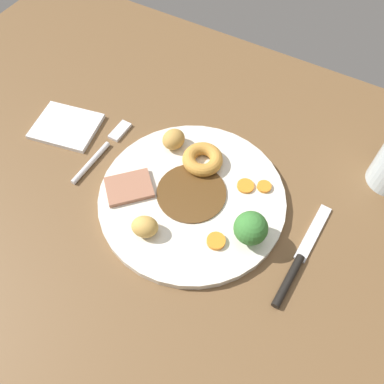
# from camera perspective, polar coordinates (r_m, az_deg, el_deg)

# --- Properties ---
(dining_table) EXTENTS (1.20, 0.84, 0.04)m
(dining_table) POSITION_cam_1_polar(r_m,az_deg,el_deg) (0.64, -2.80, -1.96)
(dining_table) COLOR brown
(dining_table) RESTS_ON ground
(dinner_plate) EXTENTS (0.29, 0.29, 0.01)m
(dinner_plate) POSITION_cam_1_polar(r_m,az_deg,el_deg) (0.62, 0.00, -0.86)
(dinner_plate) COLOR silver
(dinner_plate) RESTS_ON dining_table
(gravy_pool) EXTENTS (0.11, 0.11, 0.00)m
(gravy_pool) POSITION_cam_1_polar(r_m,az_deg,el_deg) (0.61, -0.08, -0.09)
(gravy_pool) COLOR #563819
(gravy_pool) RESTS_ON dinner_plate
(meat_slice_main) EXTENTS (0.09, 0.09, 0.01)m
(meat_slice_main) POSITION_cam_1_polar(r_m,az_deg,el_deg) (0.62, -9.12, 0.67)
(meat_slice_main) COLOR #9E664C
(meat_slice_main) RESTS_ON dinner_plate
(yorkshire_pudding) EXTENTS (0.07, 0.07, 0.02)m
(yorkshire_pudding) POSITION_cam_1_polar(r_m,az_deg,el_deg) (0.64, 1.55, 4.77)
(yorkshire_pudding) COLOR #C68938
(yorkshire_pudding) RESTS_ON dinner_plate
(roast_potato_left) EXTENTS (0.04, 0.05, 0.03)m
(roast_potato_left) POSITION_cam_1_polar(r_m,az_deg,el_deg) (0.66, -2.68, 7.66)
(roast_potato_left) COLOR #BC8C42
(roast_potato_left) RESTS_ON dinner_plate
(roast_potato_right) EXTENTS (0.05, 0.04, 0.03)m
(roast_potato_right) POSITION_cam_1_polar(r_m,az_deg,el_deg) (0.57, -6.80, -5.06)
(roast_potato_right) COLOR tan
(roast_potato_right) RESTS_ON dinner_plate
(carrot_coin_front) EXTENTS (0.03, 0.03, 0.01)m
(carrot_coin_front) POSITION_cam_1_polar(r_m,az_deg,el_deg) (0.57, 3.51, -7.12)
(carrot_coin_front) COLOR orange
(carrot_coin_front) RESTS_ON dinner_plate
(carrot_coin_back) EXTENTS (0.03, 0.03, 0.00)m
(carrot_coin_back) POSITION_cam_1_polar(r_m,az_deg,el_deg) (0.62, 7.78, 0.88)
(carrot_coin_back) COLOR orange
(carrot_coin_back) RESTS_ON dinner_plate
(carrot_coin_side) EXTENTS (0.02, 0.02, 0.01)m
(carrot_coin_side) POSITION_cam_1_polar(r_m,az_deg,el_deg) (0.63, 10.45, 0.78)
(carrot_coin_side) COLOR orange
(carrot_coin_side) RESTS_ON dinner_plate
(broccoli_floret) EXTENTS (0.05, 0.05, 0.05)m
(broccoli_floret) POSITION_cam_1_polar(r_m,az_deg,el_deg) (0.55, 8.53, -5.24)
(broccoli_floret) COLOR #8CB766
(broccoli_floret) RESTS_ON dinner_plate
(fork) EXTENTS (0.02, 0.15, 0.01)m
(fork) POSITION_cam_1_polar(r_m,az_deg,el_deg) (0.69, -12.76, 6.12)
(fork) COLOR silver
(fork) RESTS_ON dining_table
(knife) EXTENTS (0.02, 0.19, 0.01)m
(knife) POSITION_cam_1_polar(r_m,az_deg,el_deg) (0.59, 15.13, -9.80)
(knife) COLOR black
(knife) RESTS_ON dining_table
(folded_napkin) EXTENTS (0.13, 0.11, 0.01)m
(folded_napkin) POSITION_cam_1_polar(r_m,az_deg,el_deg) (0.74, -17.79, 9.07)
(folded_napkin) COLOR white
(folded_napkin) RESTS_ON dining_table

